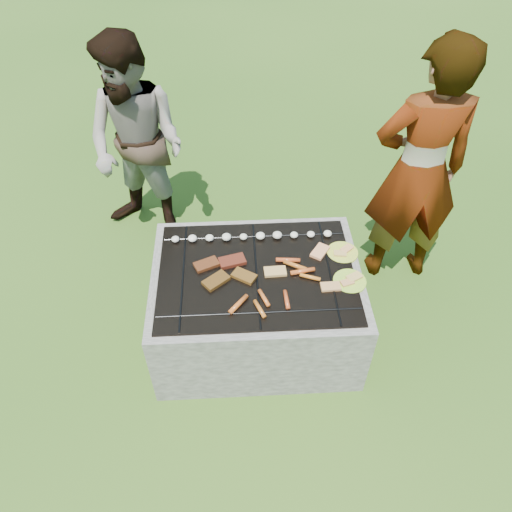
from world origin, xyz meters
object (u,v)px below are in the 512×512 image
at_px(plate_near, 350,281).
at_px(cook, 418,172).
at_px(fire_pit, 256,306).
at_px(bystander, 138,146).
at_px(plate_far, 343,252).

height_order(plate_near, cook, cook).
bearing_deg(plate_near, cook, 51.10).
height_order(fire_pit, bystander, bystander).
xyz_separation_m(plate_near, bystander, (-1.38, 1.24, 0.21)).
bearing_deg(cook, plate_far, 36.53).
bearing_deg(fire_pit, plate_far, 14.47).
height_order(plate_far, cook, cook).
height_order(plate_far, plate_near, plate_near).
height_order(fire_pit, plate_far, plate_far).
bearing_deg(plate_far, bystander, 144.36).
distance_m(cook, bystander, 2.01).
bearing_deg(bystander, plate_near, -14.01).
distance_m(fire_pit, plate_far, 0.67).
relative_size(plate_near, cook, 0.11).
xyz_separation_m(fire_pit, plate_far, (0.56, 0.14, 0.33)).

